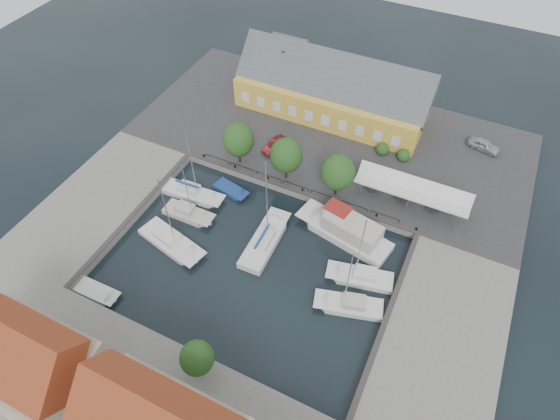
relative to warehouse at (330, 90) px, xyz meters
name	(u,v)px	position (x,y,z in m)	size (l,w,h in m)	color
ground	(258,253)	(2.60, -28.36, -4.43)	(140.00, 140.00, 0.00)	black
north_quay	(330,136)	(2.60, -5.36, -3.93)	(56.00, 26.00, 1.00)	#2D2D30
west_quay	(99,201)	(-19.40, -30.36, -3.93)	(12.00, 24.00, 1.00)	slate
east_quay	(441,340)	(24.60, -30.36, -3.93)	(12.00, 24.00, 1.00)	slate
south_bank	(151,418)	(2.60, -49.36, -3.93)	(56.00, 14.00, 1.00)	slate
quay_edge_fittings	(276,219)	(2.62, -23.61, -3.37)	(56.00, 24.72, 0.40)	#383533
warehouse	(330,90)	(0.00, 0.00, 0.00)	(28.56, 14.00, 9.55)	gold
tent_canopy	(413,189)	(16.60, -13.86, -0.74)	(14.00, 4.00, 2.83)	silver
quay_trees	(286,155)	(0.60, -16.36, 0.45)	(18.20, 4.20, 6.30)	black
car_silver	(484,145)	(23.22, 0.75, -2.67)	(1.78, 4.44, 1.51)	#B3B7BB
car_red	(275,145)	(-3.25, -11.92, -2.73)	(1.49, 4.27, 1.41)	maroon
center_sailboat	(264,242)	(2.71, -26.87, -4.06)	(3.17, 9.73, 13.09)	silver
trawler	(347,232)	(11.18, -21.57, -3.41)	(12.65, 6.04, 5.00)	silver
east_boat_a	(361,278)	(14.81, -26.57, -4.17)	(7.88, 4.05, 10.86)	silver
east_boat_b	(350,306)	(14.93, -30.49, -4.17)	(7.77, 4.32, 10.34)	silver
west_boat_a	(192,194)	(-9.44, -23.89, -4.16)	(8.60, 2.81, 11.24)	silver
west_boat_b	(188,214)	(-8.04, -27.06, -4.17)	(6.84, 2.41, 9.50)	#B7B3A5
west_boat_c	(171,242)	(-7.41, -31.71, -4.17)	(9.44, 4.87, 12.20)	silver
launch_sw	(97,293)	(-10.89, -41.00, -4.34)	(5.39, 2.11, 0.98)	silver
launch_nw	(231,190)	(-5.34, -20.96, -4.34)	(5.22, 2.93, 0.88)	navy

